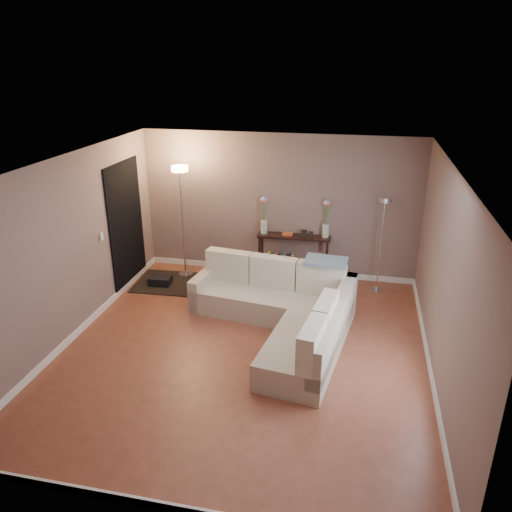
% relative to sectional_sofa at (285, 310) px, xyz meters
% --- Properties ---
extents(floor, '(5.00, 5.50, 0.01)m').
position_rel_sectional_sofa_xyz_m(floor, '(-0.46, -0.68, -0.33)').
color(floor, brown).
rests_on(floor, ground).
extents(ceiling, '(5.00, 5.50, 0.01)m').
position_rel_sectional_sofa_xyz_m(ceiling, '(-0.46, -0.68, 2.28)').
color(ceiling, white).
rests_on(ceiling, ground).
extents(wall_back, '(5.00, 0.02, 2.60)m').
position_rel_sectional_sofa_xyz_m(wall_back, '(-0.46, 2.08, 0.97)').
color(wall_back, '#7B655F').
rests_on(wall_back, ground).
extents(wall_front, '(5.00, 0.02, 2.60)m').
position_rel_sectional_sofa_xyz_m(wall_front, '(-0.46, -3.44, 0.97)').
color(wall_front, '#7B655F').
rests_on(wall_front, ground).
extents(wall_left, '(0.02, 5.50, 2.60)m').
position_rel_sectional_sofa_xyz_m(wall_left, '(-2.97, -0.68, 0.97)').
color(wall_left, '#7B655F').
rests_on(wall_left, ground).
extents(wall_right, '(0.02, 5.50, 2.60)m').
position_rel_sectional_sofa_xyz_m(wall_right, '(2.05, -0.68, 0.97)').
color(wall_right, '#7B655F').
rests_on(wall_right, ground).
extents(baseboard_back, '(5.00, 0.03, 0.10)m').
position_rel_sectional_sofa_xyz_m(baseboard_back, '(-0.46, 2.05, -0.28)').
color(baseboard_back, white).
rests_on(baseboard_back, ground).
extents(baseboard_front, '(5.00, 0.03, 0.10)m').
position_rel_sectional_sofa_xyz_m(baseboard_front, '(-0.46, -3.42, -0.28)').
color(baseboard_front, white).
rests_on(baseboard_front, ground).
extents(baseboard_left, '(0.03, 5.50, 0.10)m').
position_rel_sectional_sofa_xyz_m(baseboard_left, '(-2.95, -0.68, -0.28)').
color(baseboard_left, white).
rests_on(baseboard_left, ground).
extents(baseboard_right, '(0.03, 5.50, 0.10)m').
position_rel_sectional_sofa_xyz_m(baseboard_right, '(2.02, -0.68, -0.28)').
color(baseboard_right, white).
rests_on(baseboard_right, ground).
extents(doorway, '(0.02, 1.20, 2.20)m').
position_rel_sectional_sofa_xyz_m(doorway, '(-2.94, 1.02, 0.77)').
color(doorway, black).
rests_on(doorway, ground).
extents(switch_plate, '(0.02, 0.08, 0.12)m').
position_rel_sectional_sofa_xyz_m(switch_plate, '(-2.94, 0.17, 0.87)').
color(switch_plate, white).
rests_on(switch_plate, ground).
extents(sectional_sofa, '(2.61, 2.74, 0.88)m').
position_rel_sectional_sofa_xyz_m(sectional_sofa, '(0.00, 0.00, 0.00)').
color(sectional_sofa, '#BDAF99').
rests_on(sectional_sofa, floor).
extents(throw_blanket, '(0.67, 0.43, 0.08)m').
position_rel_sectional_sofa_xyz_m(throw_blanket, '(0.53, 0.54, 0.61)').
color(throw_blanket, slate).
rests_on(throw_blanket, sectional_sofa).
extents(console_table, '(1.33, 0.39, 0.81)m').
position_rel_sectional_sofa_xyz_m(console_table, '(-0.23, 1.96, 0.13)').
color(console_table, black).
rests_on(console_table, floor).
extents(leaning_mirror, '(0.93, 0.07, 0.73)m').
position_rel_sectional_sofa_xyz_m(leaning_mirror, '(-0.15, 2.13, 0.85)').
color(leaning_mirror, black).
rests_on(leaning_mirror, console_table).
extents(table_decor, '(0.56, 0.13, 0.13)m').
position_rel_sectional_sofa_xyz_m(table_decor, '(-0.15, 1.92, 0.51)').
color(table_decor, '#D05924').
rests_on(table_decor, console_table).
extents(flower_vase_left, '(0.15, 0.12, 0.69)m').
position_rel_sectional_sofa_xyz_m(flower_vase_left, '(-0.71, 1.94, 0.77)').
color(flower_vase_left, silver).
rests_on(flower_vase_left, console_table).
extents(flower_vase_right, '(0.15, 0.12, 0.69)m').
position_rel_sectional_sofa_xyz_m(flower_vase_right, '(0.41, 1.97, 0.77)').
color(flower_vase_right, silver).
rests_on(flower_vase_right, console_table).
extents(floor_lamp_lit, '(0.31, 0.31, 2.05)m').
position_rel_sectional_sofa_xyz_m(floor_lamp_lit, '(-2.12, 1.57, 1.12)').
color(floor_lamp_lit, silver).
rests_on(floor_lamp_lit, floor).
extents(floor_lamp_unlit, '(0.29, 0.29, 1.68)m').
position_rel_sectional_sofa_xyz_m(floor_lamp_unlit, '(1.37, 1.65, 0.86)').
color(floor_lamp_unlit, silver).
rests_on(floor_lamp_unlit, floor).
extents(charcoal_rug, '(1.39, 1.07, 0.02)m').
position_rel_sectional_sofa_xyz_m(charcoal_rug, '(-2.21, 1.18, -0.32)').
color(charcoal_rug, black).
rests_on(charcoal_rug, floor).
extents(black_bag, '(0.39, 0.29, 0.25)m').
position_rel_sectional_sofa_xyz_m(black_bag, '(-2.42, 1.07, -0.29)').
color(black_bag, black).
rests_on(black_bag, charcoal_rug).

